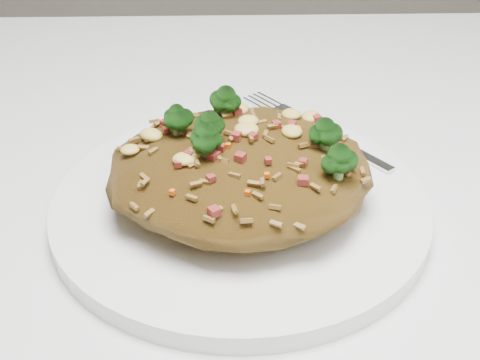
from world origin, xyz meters
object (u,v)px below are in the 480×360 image
object	(u,v)px
fried_rice	(240,160)
fork	(321,133)
dining_table	(176,299)
plate	(240,206)

from	to	relation	value
fried_rice	fork	world-z (taller)	fried_rice
dining_table	plate	size ratio (longest dim) A/B	4.56
plate	fried_rice	world-z (taller)	fried_rice
plate	fried_rice	distance (m)	0.04
dining_table	fork	world-z (taller)	fork
dining_table	fried_rice	distance (m)	0.15
plate	fork	world-z (taller)	fork
dining_table	fried_rice	size ratio (longest dim) A/B	6.70
dining_table	fork	distance (m)	0.18
plate	fried_rice	size ratio (longest dim) A/B	1.47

